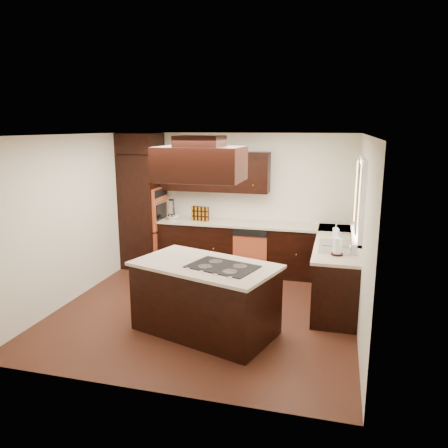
{
  "coord_description": "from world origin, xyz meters",
  "views": [
    {
      "loc": [
        1.77,
        -5.7,
        2.61
      ],
      "look_at": [
        0.1,
        0.6,
        1.15
      ],
      "focal_mm": 35.0,
      "sensor_mm": 36.0,
      "label": 1
    }
  ],
  "objects_px": {
    "spice_rack": "(200,214)",
    "range_hood": "(200,164)",
    "island": "(205,299)",
    "oven_column": "(143,211)"
  },
  "relations": [
    {
      "from": "spice_rack",
      "to": "range_hood",
      "type": "bearing_deg",
      "value": -66.48
    },
    {
      "from": "island",
      "to": "range_hood",
      "type": "height_order",
      "value": "range_hood"
    },
    {
      "from": "island",
      "to": "oven_column",
      "type": "bearing_deg",
      "value": 147.03
    },
    {
      "from": "island",
      "to": "spice_rack",
      "type": "xyz_separation_m",
      "value": [
        -0.85,
        2.45,
        0.61
      ]
    },
    {
      "from": "oven_column",
      "to": "island",
      "type": "height_order",
      "value": "oven_column"
    },
    {
      "from": "island",
      "to": "range_hood",
      "type": "xyz_separation_m",
      "value": [
        -0.09,
        0.13,
        1.72
      ]
    },
    {
      "from": "island",
      "to": "spice_rack",
      "type": "relative_size",
      "value": 5.47
    },
    {
      "from": "range_hood",
      "to": "spice_rack",
      "type": "distance_m",
      "value": 2.68
    },
    {
      "from": "spice_rack",
      "to": "island",
      "type": "bearing_deg",
      "value": -65.47
    },
    {
      "from": "oven_column",
      "to": "range_hood",
      "type": "distance_m",
      "value": 3.13
    }
  ]
}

